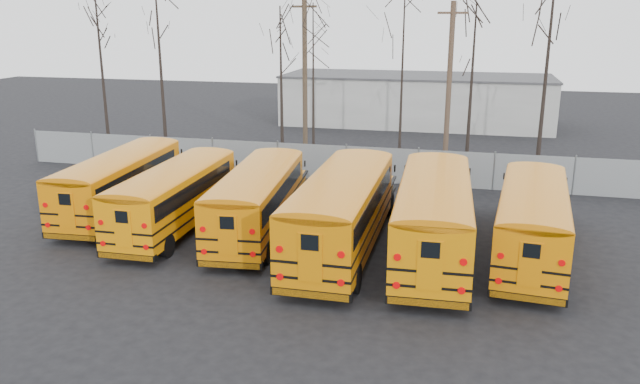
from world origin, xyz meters
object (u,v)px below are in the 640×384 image
(bus_e, at_px, (434,210))
(utility_pole_left, at_px, (305,76))
(bus_b, at_px, (177,192))
(utility_pole_right, at_px, (449,87))
(bus_f, at_px, (533,216))
(bus_a, at_px, (121,178))
(bus_d, at_px, (343,205))
(bus_c, at_px, (258,195))

(bus_e, height_order, utility_pole_left, utility_pole_left)
(bus_b, bearing_deg, bus_e, -4.85)
(bus_b, xyz_separation_m, utility_pole_right, (10.81, 13.25, 3.35))
(bus_f, distance_m, utility_pole_right, 14.23)
(bus_a, relative_size, bus_d, 0.91)
(bus_a, distance_m, bus_c, 7.25)
(bus_e, relative_size, utility_pole_right, 1.19)
(utility_pole_left, height_order, utility_pole_right, utility_pole_left)
(bus_c, relative_size, bus_f, 0.99)
(bus_a, relative_size, utility_pole_left, 1.03)
(bus_c, bearing_deg, utility_pole_right, 55.65)
(utility_pole_right, bearing_deg, bus_c, -135.74)
(bus_a, distance_m, utility_pole_left, 15.42)
(bus_c, height_order, bus_f, bus_f)
(bus_a, height_order, bus_d, bus_d)
(bus_f, bearing_deg, bus_a, -179.45)
(bus_d, bearing_deg, utility_pole_left, 109.70)
(bus_c, relative_size, utility_pole_left, 1.04)
(bus_a, height_order, utility_pole_left, utility_pole_left)
(utility_pole_left, distance_m, utility_pole_right, 9.50)
(bus_e, height_order, utility_pole_right, utility_pole_right)
(bus_b, relative_size, bus_d, 0.88)
(bus_b, bearing_deg, bus_d, -8.43)
(bus_d, height_order, utility_pole_right, utility_pole_right)
(bus_a, xyz_separation_m, utility_pole_left, (5.09, 14.12, 3.53))
(utility_pole_right, bearing_deg, bus_a, -157.35)
(utility_pole_left, relative_size, utility_pole_right, 1.04)
(bus_d, relative_size, utility_pole_right, 1.19)
(bus_c, height_order, utility_pole_right, utility_pole_right)
(bus_a, height_order, bus_e, bus_e)
(bus_f, bearing_deg, bus_b, -175.00)
(bus_c, relative_size, bus_d, 0.91)
(bus_c, xyz_separation_m, utility_pole_left, (-2.06, 15.31, 3.52))
(bus_a, xyz_separation_m, bus_d, (11.05, -2.42, 0.20))
(bus_c, bearing_deg, bus_b, 178.22)
(bus_c, xyz_separation_m, utility_pole_right, (7.16, 13.01, 3.30))
(bus_c, distance_m, utility_pole_right, 15.22)
(utility_pole_left, bearing_deg, bus_e, -38.96)
(bus_b, distance_m, bus_d, 7.62)
(bus_e, relative_size, bus_f, 1.09)
(bus_c, distance_m, bus_f, 11.02)
(bus_c, distance_m, bus_d, 4.09)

